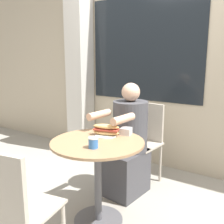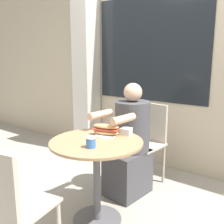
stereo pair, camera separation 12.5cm
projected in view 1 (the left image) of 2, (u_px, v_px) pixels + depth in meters
name	position (u px, v px, depth m)	size (l,w,h in m)	color
ground_plane	(98.00, 220.00, 2.23)	(8.00, 8.00, 0.00)	gray
storefront_wall	(168.00, 54.00, 3.11)	(8.00, 0.09, 2.80)	#B7A88E
lattice_pillar	(80.00, 69.00, 3.64)	(0.28, 0.28, 2.40)	beige
cafe_table	(98.00, 163.00, 2.13)	(0.75, 0.75, 0.71)	#997551
diner_chair	(145.00, 135.00, 2.88)	(0.41, 0.41, 0.87)	#ADA393
seated_diner	(128.00, 147.00, 2.61)	(0.39, 0.63, 1.12)	#424247
empty_chair_across	(13.00, 205.00, 1.53)	(0.44, 0.44, 0.87)	#ADA393
sandwich_on_plate	(106.00, 130.00, 2.22)	(0.24, 0.19, 0.10)	white
drink_cup	(93.00, 143.00, 1.92)	(0.08, 0.08, 0.08)	#336BB7
napkin_box	(126.00, 131.00, 2.26)	(0.11, 0.11, 0.06)	silver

